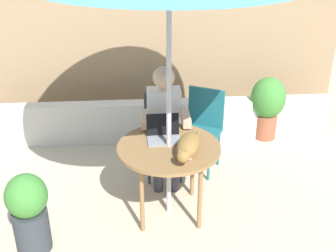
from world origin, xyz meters
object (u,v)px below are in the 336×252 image
cat (188,147)px  laptop (163,132)px  potted_plant_near_fence (29,211)px  chair_empty (203,123)px  person_seated (164,120)px  potted_plant_by_chair (268,104)px  patio_table (169,153)px  chair_occupied (163,127)px

cat → laptop: bearing=119.6°
cat → potted_plant_near_fence: size_ratio=0.85×
chair_empty → person_seated: person_seated is taller
cat → potted_plant_by_chair: (1.19, 1.62, -0.35)m
patio_table → person_seated: 0.59m
patio_table → chair_empty: size_ratio=1.03×
laptop → potted_plant_near_fence: 1.35m
chair_occupied → chair_empty: 0.44m
laptop → potted_plant_near_fence: (-1.15, -0.57, -0.39)m
patio_table → laptop: (-0.04, 0.16, 0.13)m
chair_empty → person_seated: bearing=-152.2°
potted_plant_near_fence → potted_plant_by_chair: size_ratio=0.92×
chair_empty → cat: size_ratio=1.45×
person_seated → chair_empty: bearing=27.8°
patio_table → potted_plant_near_fence: bearing=-160.8°
potted_plant_by_chair → cat: bearing=-126.3°
patio_table → cat: bearing=-49.4°
chair_occupied → potted_plant_by_chair: size_ratio=1.13×
patio_table → potted_plant_near_fence: 1.29m
chair_occupied → person_seated: size_ratio=0.73×
chair_occupied → laptop: bearing=-93.8°
potted_plant_near_fence → potted_plant_by_chair: potted_plant_by_chair is taller
potted_plant_near_fence → potted_plant_by_chair: 3.14m
patio_table → laptop: laptop is taller
potted_plant_near_fence → chair_empty: bearing=37.2°
patio_table → person_seated: bearing=90.0°
chair_occupied → potted_plant_by_chair: bearing=27.4°
laptop → chair_empty: bearing=54.4°
person_seated → potted_plant_by_chair: 1.61m
laptop → potted_plant_by_chair: 1.91m
chair_occupied → potted_plant_near_fence: (-1.19, -1.16, -0.14)m
person_seated → laptop: person_seated is taller
chair_occupied → cat: bearing=-80.8°
person_seated → patio_table: bearing=-90.0°
cat → potted_plant_by_chair: 2.04m
cat → patio_table: bearing=130.6°
chair_occupied → person_seated: bearing=-90.0°
person_seated → laptop: size_ratio=4.03×
patio_table → person_seated: person_seated is taller
patio_table → laptop: bearing=103.9°
cat → potted_plant_near_fence: (-1.34, -0.24, -0.41)m
chair_occupied → laptop: (-0.04, -0.59, 0.25)m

